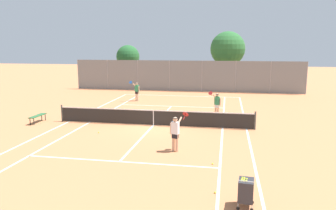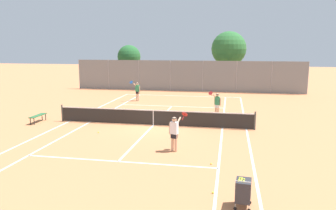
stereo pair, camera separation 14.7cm
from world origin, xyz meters
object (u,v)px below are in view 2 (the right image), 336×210
object	(u,v)px
player_far_right	(217,103)
tree_behind_right	(229,50)
loose_tennis_ball_3	(98,132)
tennis_net	(153,117)
loose_tennis_ball_0	(211,164)
loose_tennis_ball_1	(109,111)
courtside_bench	(38,116)
tree_behind_left	(128,57)
ball_cart	(243,190)
player_far_left	(137,90)
loose_tennis_ball_2	(213,193)
player_near_side	(174,132)

from	to	relation	value
player_far_right	tree_behind_right	bearing A→B (deg)	87.75
loose_tennis_ball_3	player_far_right	bearing A→B (deg)	40.90
tennis_net	loose_tennis_ball_0	world-z (taller)	tennis_net
loose_tennis_ball_1	loose_tennis_ball_3	size ratio (longest dim) A/B	1.00
tennis_net	player_far_right	size ratio (longest dim) A/B	6.76
player_far_right	courtside_bench	distance (m)	11.60
tree_behind_left	tree_behind_right	distance (m)	11.72
ball_cart	tree_behind_left	bearing A→B (deg)	113.68
tennis_net	courtside_bench	world-z (taller)	tennis_net
player_far_right	loose_tennis_ball_3	world-z (taller)	player_far_right
tennis_net	player_far_left	xyz separation A→B (m)	(-3.40, 8.43, 0.42)
ball_cart	player_far_left	bearing A→B (deg)	115.07
loose_tennis_ball_3	tree_behind_left	size ratio (longest dim) A/B	0.01
loose_tennis_ball_2	courtside_bench	xyz separation A→B (m)	(-11.32, 8.09, 0.38)
loose_tennis_ball_0	player_far_left	bearing A→B (deg)	116.54
loose_tennis_ball_3	tree_behind_left	bearing A→B (deg)	102.86
ball_cart	courtside_bench	world-z (taller)	ball_cart
courtside_bench	tree_behind_right	size ratio (longest dim) A/B	0.24
ball_cart	loose_tennis_ball_1	distance (m)	15.67
loose_tennis_ball_3	tree_behind_left	world-z (taller)	tree_behind_left
player_near_side	loose_tennis_ball_2	xyz separation A→B (m)	(1.96, -4.06, -0.89)
ball_cart	loose_tennis_ball_3	distance (m)	10.41
player_near_side	tree_behind_right	size ratio (longest dim) A/B	0.28
player_far_right	tree_behind_right	xyz separation A→B (m)	(0.62, 15.70, 3.37)
loose_tennis_ball_1	tree_behind_left	world-z (taller)	tree_behind_left
loose_tennis_ball_2	loose_tennis_ball_0	bearing A→B (deg)	94.47
loose_tennis_ball_3	player_far_left	bearing A→B (deg)	94.29
loose_tennis_ball_1	tree_behind_left	bearing A→B (deg)	101.96
player_near_side	loose_tennis_ball_3	bearing A→B (deg)	153.18
loose_tennis_ball_3	tree_behind_right	bearing A→B (deg)	71.94
player_far_left	tree_behind_left	world-z (taller)	tree_behind_left
player_far_right	tree_behind_right	world-z (taller)	tree_behind_right
tennis_net	loose_tennis_ball_3	distance (m)	3.48
ball_cart	tree_behind_right	size ratio (longest dim) A/B	0.15
player_near_side	courtside_bench	world-z (taller)	player_near_side
courtside_bench	tree_behind_left	world-z (taller)	tree_behind_left
loose_tennis_ball_1	loose_tennis_ball_3	world-z (taller)	same
ball_cart	player_near_side	world-z (taller)	player_near_side
tennis_net	loose_tennis_ball_2	xyz separation A→B (m)	(4.03, -8.68, -0.48)
tree_behind_left	loose_tennis_ball_1	bearing A→B (deg)	-78.04
loose_tennis_ball_2	loose_tennis_ball_3	bearing A→B (deg)	135.94
loose_tennis_ball_2	tree_behind_right	world-z (taller)	tree_behind_right
player_near_side	player_far_right	bearing A→B (deg)	78.37
loose_tennis_ball_1	loose_tennis_ball_2	size ratio (longest dim) A/B	1.00
tennis_net	loose_tennis_ball_0	distance (m)	7.16
loose_tennis_ball_1	loose_tennis_ball_2	world-z (taller)	same
player_near_side	tree_behind_right	distance (m)	23.83
tennis_net	player_near_side	distance (m)	5.09
loose_tennis_ball_0	ball_cart	bearing A→B (deg)	-71.64
player_far_right	loose_tennis_ball_2	xyz separation A→B (m)	(0.36, -11.85, -0.89)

